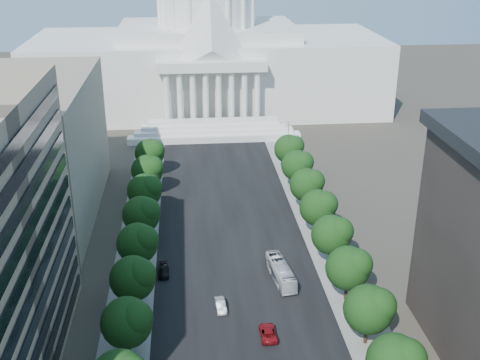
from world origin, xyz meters
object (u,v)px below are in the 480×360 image
object	(u,v)px
car_dark_b	(163,271)
car_red	(268,333)
city_bus	(281,272)
car_silver	(221,305)

from	to	relation	value
car_dark_b	car_red	bearing A→B (deg)	-52.60
car_red	city_bus	world-z (taller)	city_bus
car_dark_b	car_silver	bearing A→B (deg)	-53.23
car_dark_b	city_bus	xyz separation A→B (m)	(21.30, -3.87, 0.92)
car_red	car_dark_b	xyz separation A→B (m)	(-16.75, 20.14, -0.04)
car_dark_b	city_bus	bearing A→B (deg)	-12.66
car_red	city_bus	xyz separation A→B (m)	(4.55, 16.26, 0.88)
car_red	city_bus	bearing A→B (deg)	-106.04
car_silver	car_dark_b	distance (m)	15.56
car_silver	car_red	xyz separation A→B (m)	(6.93, -8.06, 0.01)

